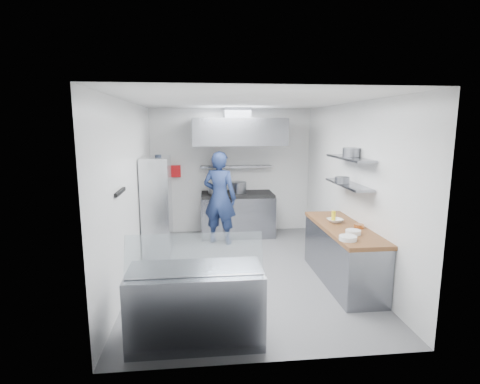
{
  "coord_description": "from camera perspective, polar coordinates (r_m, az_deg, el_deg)",
  "views": [
    {
      "loc": [
        -0.7,
        -5.97,
        2.43
      ],
      "look_at": [
        0.0,
        0.6,
        1.25
      ],
      "focal_mm": 28.0,
      "sensor_mm": 36.0,
      "label": 1
    }
  ],
  "objects": [
    {
      "name": "over_range_shelf",
      "position": [
        8.4,
        -0.58,
        3.9
      ],
      "size": [
        1.6,
        0.3,
        0.04
      ],
      "primitive_type": "cube",
      "color": "gray",
      "rests_on": "wall_back"
    },
    {
      "name": "floor",
      "position": [
        6.48,
        0.57,
        -11.89
      ],
      "size": [
        5.0,
        5.0,
        0.0
      ],
      "primitive_type": "plane",
      "color": "#5C5C5E",
      "rests_on": "ground"
    },
    {
      "name": "prep_counter_top",
      "position": [
        6.0,
        15.52,
        -5.32
      ],
      "size": [
        0.65,
        2.04,
        0.06
      ],
      "primitive_type": "cube",
      "color": "brown",
      "rests_on": "prep_counter_base"
    },
    {
      "name": "shelf_pot_a",
      "position": [
        8.27,
        -3.51,
        4.56
      ],
      "size": [
        0.28,
        0.28,
        0.18
      ],
      "primitive_type": "cylinder",
      "color": "slate",
      "rests_on": "over_range_shelf"
    },
    {
      "name": "wall_front",
      "position": [
        3.68,
        5.14,
        -6.14
      ],
      "size": [
        3.6,
        2.8,
        0.02
      ],
      "primitive_type": "cube",
      "rotation": [
        -1.57,
        0.0,
        0.0
      ],
      "color": "white",
      "rests_on": "floor"
    },
    {
      "name": "copper_pan",
      "position": [
        5.94,
        17.68,
        -4.98
      ],
      "size": [
        0.15,
        0.15,
        0.06
      ],
      "primitive_type": "cylinder",
      "color": "#C27336",
      "rests_on": "prep_counter_top"
    },
    {
      "name": "display_glass",
      "position": [
        4.08,
        -6.93,
        -9.4
      ],
      "size": [
        1.47,
        0.19,
        0.42
      ],
      "primitive_type": "cube",
      "rotation": [
        -0.38,
        0.0,
        0.0
      ],
      "color": "silver",
      "rests_on": "display_case"
    },
    {
      "name": "wall_back",
      "position": [
        8.56,
        -1.35,
        3.21
      ],
      "size": [
        3.6,
        2.8,
        0.02
      ],
      "primitive_type": "cube",
      "rotation": [
        1.57,
        0.0,
        0.0
      ],
      "color": "white",
      "rests_on": "floor"
    },
    {
      "name": "mixing_bowl",
      "position": [
        6.18,
        14.28,
        -4.24
      ],
      "size": [
        0.28,
        0.28,
        0.06
      ],
      "primitive_type": "imported",
      "rotation": [
        0.0,
        0.0,
        0.19
      ],
      "color": "white",
      "rests_on": "prep_counter_top"
    },
    {
      "name": "squeeze_bottle",
      "position": [
        6.19,
        14.06,
        -3.63
      ],
      "size": [
        0.07,
        0.07,
        0.18
      ],
      "primitive_type": "cylinder",
      "color": "yellow",
      "rests_on": "prep_counter_top"
    },
    {
      "name": "red_firebox",
      "position": [
        8.49,
        -9.77,
        3.14
      ],
      "size": [
        0.22,
        0.1,
        0.26
      ],
      "primitive_type": "cube",
      "color": "red",
      "rests_on": "wall_back"
    },
    {
      "name": "hood_duct",
      "position": [
        8.16,
        -0.46,
        11.88
      ],
      "size": [
        0.55,
        0.55,
        0.24
      ],
      "primitive_type": "cube",
      "color": "slate",
      "rests_on": "extractor_hood"
    },
    {
      "name": "plate_stack_a",
      "position": [
        5.28,
        16.12,
        -6.77
      ],
      "size": [
        0.24,
        0.24,
        0.06
      ],
      "primitive_type": "cylinder",
      "color": "white",
      "rests_on": "prep_counter_top"
    },
    {
      "name": "cooktop",
      "position": [
        8.24,
        -0.41,
        -0.36
      ],
      "size": [
        1.57,
        0.78,
        0.06
      ],
      "primitive_type": "cube",
      "color": "black",
      "rests_on": "gas_range"
    },
    {
      "name": "knife_strip",
      "position": [
        5.25,
        -17.8,
        0.0
      ],
      "size": [
        0.04,
        0.55,
        0.05
      ],
      "primitive_type": "cube",
      "color": "black",
      "rests_on": "wall_left"
    },
    {
      "name": "extractor_hood",
      "position": [
        7.93,
        -0.3,
        9.19
      ],
      "size": [
        1.9,
        1.15,
        0.55
      ],
      "primitive_type": "cube",
      "color": "gray",
      "rests_on": "wall_back"
    },
    {
      "name": "ceiling",
      "position": [
        6.02,
        0.62,
        13.65
      ],
      "size": [
        5.0,
        5.0,
        0.0
      ],
      "primitive_type": "plane",
      "rotation": [
        3.14,
        0.0,
        0.0
      ],
      "color": "silver",
      "rests_on": "wall_back"
    },
    {
      "name": "gas_range",
      "position": [
        8.35,
        -0.41,
        -3.6
      ],
      "size": [
        1.6,
        0.8,
        0.9
      ],
      "primitive_type": "cube",
      "color": "gray",
      "rests_on": "floor"
    },
    {
      "name": "stock_pot_left",
      "position": [
        8.18,
        -3.92,
        0.47
      ],
      "size": [
        0.27,
        0.27,
        0.2
      ],
      "primitive_type": "cylinder",
      "color": "slate",
      "rests_on": "cooktop"
    },
    {
      "name": "prep_counter_base",
      "position": [
        6.13,
        15.32,
        -9.38
      ],
      "size": [
        0.62,
        2.0,
        0.84
      ],
      "primitive_type": "cube",
      "color": "gray",
      "rests_on": "floor"
    },
    {
      "name": "rack_bin_a",
      "position": [
        7.21,
        -12.55,
        -3.17
      ],
      "size": [
        0.17,
        0.21,
        0.19
      ],
      "primitive_type": "cube",
      "color": "white",
      "rests_on": "wire_rack"
    },
    {
      "name": "wall_shelf_upper",
      "position": [
        6.15,
        16.36,
        4.97
      ],
      "size": [
        0.3,
        1.3,
        0.04
      ],
      "primitive_type": "cube",
      "color": "gray",
      "rests_on": "wall_right"
    },
    {
      "name": "wall_left",
      "position": [
        6.16,
        -16.29,
        0.09
      ],
      "size": [
        2.8,
        5.0,
        0.02
      ],
      "primitive_type": "cube",
      "rotation": [
        1.57,
        0.0,
        1.57
      ],
      "color": "white",
      "rests_on": "floor"
    },
    {
      "name": "wall_shelf_lower",
      "position": [
        6.2,
        16.16,
        1.1
      ],
      "size": [
        0.3,
        1.3,
        0.04
      ],
      "primitive_type": "cube",
      "color": "gray",
      "rests_on": "wall_right"
    },
    {
      "name": "shelf_pot_d",
      "position": [
        6.19,
        16.59,
        5.82
      ],
      "size": [
        0.27,
        0.27,
        0.14
      ],
      "primitive_type": "cylinder",
      "color": "slate",
      "rests_on": "wall_shelf_upper"
    },
    {
      "name": "shelf_pot_c",
      "position": [
        6.18,
        15.3,
        1.77
      ],
      "size": [
        0.23,
        0.23,
        0.1
      ],
      "primitive_type": "cylinder",
      "color": "slate",
      "rests_on": "wall_shelf_lower"
    },
    {
      "name": "rack_jar",
      "position": [
        7.17,
        -12.35,
        4.85
      ],
      "size": [
        0.12,
        0.12,
        0.18
      ],
      "primitive_type": "cylinder",
      "color": "black",
      "rests_on": "wire_rack"
    },
    {
      "name": "wire_rack",
      "position": [
        7.27,
        -12.51,
        -2.06
      ],
      "size": [
        0.5,
        0.9,
        1.85
      ],
      "primitive_type": "cube",
      "color": "silver",
      "rests_on": "floor"
    },
    {
      "name": "wall_right",
      "position": [
        6.55,
        16.43,
        0.67
      ],
      "size": [
        2.8,
        5.0,
        0.02
      ],
      "primitive_type": "cube",
      "rotation": [
        1.57,
        0.0,
        -1.57
      ],
      "color": "white",
      "rests_on": "floor"
    },
    {
      "name": "plate_stack_b",
      "position": [
        5.59,
        16.86,
        -5.87
      ],
      "size": [
        0.22,
        0.22,
        0.06
      ],
      "primitive_type": "cylinder",
      "color": "white",
      "rests_on": "prep_counter_top"
    },
    {
      "name": "rack_bin_b",
      "position": [
        7.57,
        -12.32,
        1.3
      ],
      "size": [
        0.13,
        0.17,
        0.15
      ],
      "primitive_type": "cube",
      "color": "yellow",
      "rests_on": "wire_rack"
    },
    {
      "name": "chef",
      "position": [
        7.7,
        -3.11,
        -0.88
      ],
      "size": [
        0.83,
        0.7,
        1.92
      ],
      "primitive_type": "imported",
      "rotation": [
        0.0,
        0.0,
        2.73
      ],
      "color": "navy",
      "rests_on": "floor"
    },
    {
      "name": "stock_pot_mid",
      "position": [
        8.25,
        -0.28,
        0.71
      ],
      "size": [
        0.36,
        0.36,
        0.24
      ],
      "primitive_type": "cylinder",
      "color": "slate",
      "rests_on": "cooktop"
    },
    {
      "name": "display_case",
      "position": [
        4.45,
        -6.72,
        -16.74
      ],
      "size": [
        1.5,
        0.7,
        0.85
      ],
      "primitive_type": "cube",
      "color": "gray",
      "rests_on": "floor"
    }
  ]
}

